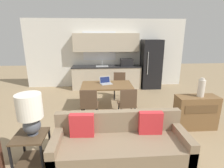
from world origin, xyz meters
The scene contains 14 objects.
ground_plane centered at (0.00, 0.00, 0.00)m, with size 20.00×20.00×0.00m, color #9E8460.
wall_back centered at (0.00, 4.63, 1.36)m, with size 6.40×0.07×2.70m.
kitchen_counter centered at (0.02, 4.33, 0.84)m, with size 2.71×0.65×2.15m.
refrigerator centered at (1.77, 4.24, 0.96)m, with size 0.75×0.70×1.91m.
dining_table centered at (-0.08, 2.24, 0.66)m, with size 1.44×0.91×0.72m.
couch centered at (0.03, -0.01, 0.34)m, with size 2.19×0.80×0.84m.
side_table centered at (-1.40, -0.02, 0.38)m, with size 0.49×0.49×0.57m.
table_lamp centered at (-1.36, 0.01, 0.97)m, with size 0.38×0.38×0.67m.
credenza centered at (1.90, 0.98, 0.39)m, with size 0.92×0.39×0.77m.
vase centered at (1.95, 0.98, 0.97)m, with size 0.15×0.15×0.42m.
dining_chair_near_left centered at (-0.55, 1.43, 0.48)m, with size 0.44×0.44×0.87m.
dining_chair_near_right centered at (0.38, 1.41, 0.48)m, with size 0.45×0.45×0.87m.
dining_chair_far_right centered at (0.38, 3.09, 0.48)m, with size 0.46×0.46×0.87m.
laptop centered at (-0.11, 2.36, 0.77)m, with size 0.38×0.34×0.20m.
Camera 1 is at (-0.29, -2.54, 2.10)m, focal length 28.00 mm.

